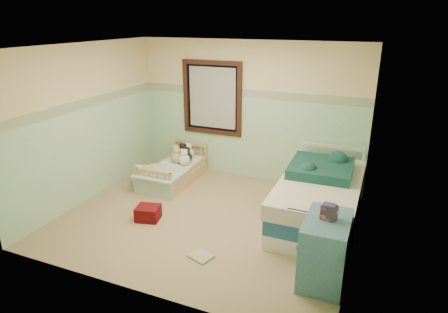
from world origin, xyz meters
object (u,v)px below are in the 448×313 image
at_px(toddler_bed_frame, 174,176).
at_px(floor_book, 201,256).
at_px(plush_floor_cream, 140,178).
at_px(twin_bed_frame, 318,214).
at_px(dresser, 325,250).
at_px(red_pillow, 148,213).
at_px(plush_floor_tan, 148,178).

relative_size(toddler_bed_frame, floor_book, 4.83).
relative_size(toddler_bed_frame, plush_floor_cream, 5.39).
bearing_deg(plush_floor_cream, twin_bed_frame, -1.68).
xyz_separation_m(plush_floor_cream, dresser, (3.48, -1.44, 0.26)).
xyz_separation_m(dresser, red_pillow, (-2.64, 0.42, -0.28)).
xyz_separation_m(plush_floor_cream, twin_bed_frame, (3.18, -0.09, -0.02)).
distance_m(twin_bed_frame, dresser, 1.41).
bearing_deg(plush_floor_tan, toddler_bed_frame, 44.46).
distance_m(plush_floor_tan, dresser, 3.68).
xyz_separation_m(plush_floor_cream, red_pillow, (0.84, -1.02, -0.03)).
height_order(twin_bed_frame, red_pillow, twin_bed_frame).
bearing_deg(floor_book, twin_bed_frame, 70.31).
height_order(plush_floor_cream, dresser, dresser).
relative_size(plush_floor_tan, floor_book, 0.89).
bearing_deg(toddler_bed_frame, plush_floor_cream, -139.60).
height_order(toddler_bed_frame, floor_book, toddler_bed_frame).
relative_size(plush_floor_cream, floor_book, 0.90).
relative_size(plush_floor_cream, dresser, 0.34).
bearing_deg(twin_bed_frame, red_pillow, -158.34).
distance_m(toddler_bed_frame, floor_book, 2.51).
bearing_deg(plush_floor_cream, floor_book, -38.77).
xyz_separation_m(plush_floor_tan, dresser, (3.35, -1.51, 0.26)).
distance_m(plush_floor_cream, twin_bed_frame, 3.18).
distance_m(twin_bed_frame, floor_book, 1.92).
relative_size(toddler_bed_frame, twin_bed_frame, 0.66).
bearing_deg(floor_book, toddler_bed_frame, 145.83).
height_order(toddler_bed_frame, twin_bed_frame, twin_bed_frame).
xyz_separation_m(twin_bed_frame, floor_book, (-1.19, -1.51, -0.10)).
bearing_deg(red_pillow, plush_floor_cream, 129.50).
bearing_deg(toddler_bed_frame, plush_floor_tan, -135.54).
relative_size(dresser, floor_book, 2.66).
bearing_deg(twin_bed_frame, floor_book, -128.37).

